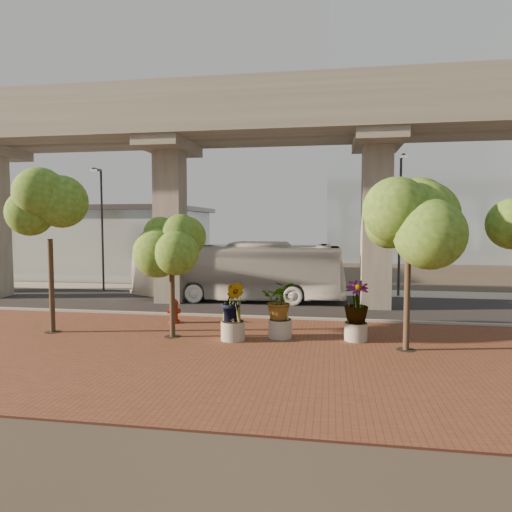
# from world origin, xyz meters

# --- Properties ---
(ground) EXTENTS (160.00, 160.00, 0.00)m
(ground) POSITION_xyz_m (0.00, 0.00, 0.00)
(ground) COLOR #322D24
(ground) RESTS_ON ground
(brick_plaza) EXTENTS (70.00, 13.00, 0.06)m
(brick_plaza) POSITION_xyz_m (0.00, -8.00, 0.03)
(brick_plaza) COLOR brown
(brick_plaza) RESTS_ON ground
(asphalt_road) EXTENTS (90.00, 8.00, 0.04)m
(asphalt_road) POSITION_xyz_m (0.00, 2.00, 0.02)
(asphalt_road) COLOR black
(asphalt_road) RESTS_ON ground
(curb_strip) EXTENTS (70.00, 0.25, 0.16)m
(curb_strip) POSITION_xyz_m (0.00, -2.00, 0.08)
(curb_strip) COLOR #9D9C92
(curb_strip) RESTS_ON ground
(far_sidewalk) EXTENTS (90.00, 3.00, 0.06)m
(far_sidewalk) POSITION_xyz_m (0.00, 7.50, 0.03)
(far_sidewalk) COLOR #9D9C92
(far_sidewalk) RESTS_ON ground
(transit_viaduct) EXTENTS (72.00, 5.60, 12.40)m
(transit_viaduct) POSITION_xyz_m (0.00, 2.00, 7.29)
(transit_viaduct) COLOR gray
(transit_viaduct) RESTS_ON ground
(station_pavilion) EXTENTS (23.00, 13.00, 6.30)m
(station_pavilion) POSITION_xyz_m (-20.00, 16.00, 3.22)
(station_pavilion) COLOR silver
(station_pavilion) RESTS_ON ground
(transit_bus) EXTENTS (12.93, 3.20, 3.59)m
(transit_bus) POSITION_xyz_m (-2.03, 3.17, 1.80)
(transit_bus) COLOR silver
(transit_bus) RESTS_ON ground
(fire_hydrant) EXTENTS (0.60, 0.54, 1.20)m
(fire_hydrant) POSITION_xyz_m (-3.78, -3.77, 0.63)
(fire_hydrant) COLOR maroon
(fire_hydrant) RESTS_ON ground
(planter_front) EXTENTS (2.14, 2.14, 2.35)m
(planter_front) POSITION_xyz_m (1.49, -5.75, 1.49)
(planter_front) COLOR gray
(planter_front) RESTS_ON ground
(planter_right) EXTENTS (2.25, 2.25, 2.40)m
(planter_right) POSITION_xyz_m (4.54, -5.72, 1.51)
(planter_right) COLOR gray
(planter_right) RESTS_ON ground
(planter_left) EXTENTS (2.15, 2.15, 2.37)m
(planter_left) POSITION_xyz_m (-0.35, -6.45, 1.50)
(planter_left) COLOR #9A958B
(planter_left) RESTS_ON ground
(street_tree_far_west) EXTENTS (3.57, 3.57, 6.71)m
(street_tree_far_west) POSITION_xyz_m (-8.34, -6.40, 5.12)
(street_tree_far_west) COLOR #49392A
(street_tree_far_west) RESTS_ON ground
(street_tree_near_west) EXTENTS (3.07, 3.07, 5.31)m
(street_tree_near_west) POSITION_xyz_m (-2.93, -6.34, 3.94)
(street_tree_near_west) COLOR #49392A
(street_tree_near_west) RESTS_ON ground
(street_tree_near_east) EXTENTS (4.02, 4.02, 6.62)m
(street_tree_near_east) POSITION_xyz_m (6.31, -6.85, 4.83)
(street_tree_near_east) COLOR #49392A
(street_tree_near_east) RESTS_ON ground
(streetlamp_west) EXTENTS (0.42, 1.23, 8.50)m
(streetlamp_west) POSITION_xyz_m (-12.40, 5.67, 4.96)
(streetlamp_west) COLOR #29292D
(streetlamp_west) RESTS_ON ground
(streetlamp_east) EXTENTS (0.45, 1.31, 9.05)m
(streetlamp_east) POSITION_xyz_m (7.90, 6.38, 5.28)
(streetlamp_east) COLOR #2D2D32
(streetlamp_east) RESTS_ON ground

